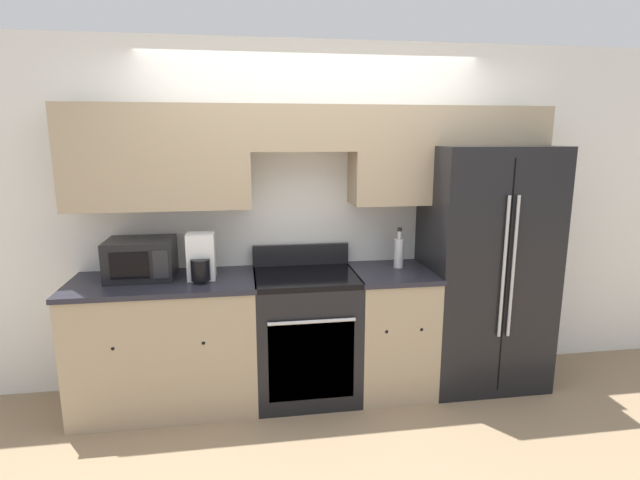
{
  "coord_description": "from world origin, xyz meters",
  "views": [
    {
      "loc": [
        -0.54,
        -3.13,
        1.92
      ],
      "look_at": [
        0.0,
        0.31,
        1.18
      ],
      "focal_mm": 28.0,
      "sensor_mm": 36.0,
      "label": 1
    }
  ],
  "objects_px": {
    "bottle": "(399,252)",
    "microwave": "(141,259)",
    "refrigerator": "(482,266)",
    "oven_range": "(306,334)"
  },
  "relations": [
    {
      "from": "oven_range",
      "to": "microwave",
      "type": "bearing_deg",
      "value": 175.61
    },
    {
      "from": "refrigerator",
      "to": "bottle",
      "type": "relative_size",
      "value": 6.04
    },
    {
      "from": "microwave",
      "to": "refrigerator",
      "type": "bearing_deg",
      "value": -0.72
    },
    {
      "from": "oven_range",
      "to": "bottle",
      "type": "xyz_separation_m",
      "value": [
        0.72,
        0.09,
        0.58
      ]
    },
    {
      "from": "refrigerator",
      "to": "oven_range",
      "type": "bearing_deg",
      "value": -177.68
    },
    {
      "from": "bottle",
      "to": "microwave",
      "type": "bearing_deg",
      "value": 180.0
    },
    {
      "from": "refrigerator",
      "to": "bottle",
      "type": "bearing_deg",
      "value": 177.25
    },
    {
      "from": "bottle",
      "to": "oven_range",
      "type": "bearing_deg",
      "value": -173.09
    },
    {
      "from": "microwave",
      "to": "bottle",
      "type": "distance_m",
      "value": 1.87
    },
    {
      "from": "microwave",
      "to": "bottle",
      "type": "height_order",
      "value": "bottle"
    }
  ]
}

